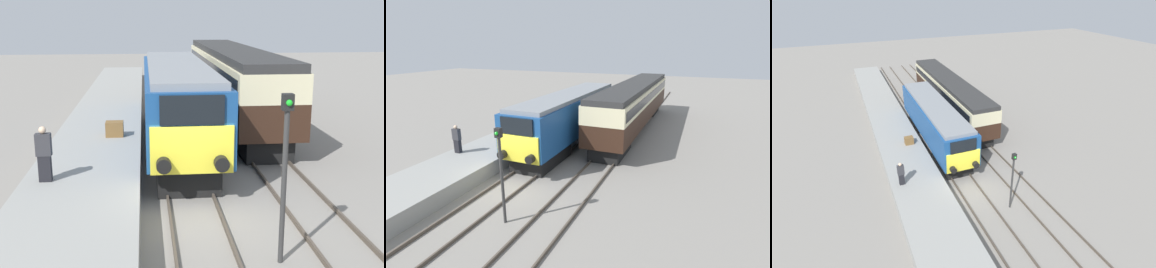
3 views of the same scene
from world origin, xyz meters
TOP-DOWN VIEW (x-y plane):
  - ground_plane at (0.00, 0.00)m, footprint 120.00×120.00m
  - platform_left at (-3.30, 8.00)m, footprint 3.50×50.00m
  - rails_near_track at (0.00, 5.00)m, footprint 1.51×60.00m
  - rails_far_track at (3.40, 5.00)m, footprint 1.50×60.00m
  - locomotive at (0.00, 7.29)m, footprint 2.70×13.48m
  - passenger_carriage at (3.40, 12.97)m, footprint 2.75×17.80m
  - person_on_platform at (-4.31, 1.02)m, footprint 0.44×0.26m
  - signal_post at (1.70, -2.89)m, footprint 0.24×0.28m
  - luggage_crate at (-2.60, 6.31)m, footprint 0.70×0.56m

SIDE VIEW (x-z plane):
  - ground_plane at x=0.00m, z-range 0.00..0.00m
  - rails_near_track at x=0.00m, z-range 0.00..0.14m
  - rails_far_track at x=3.40m, z-range 0.00..0.14m
  - platform_left at x=-3.30m, z-range 0.00..0.83m
  - luggage_crate at x=-2.60m, z-range 0.83..1.43m
  - person_on_platform at x=-4.31m, z-range 0.82..2.48m
  - locomotive at x=0.00m, z-range 0.21..3.87m
  - signal_post at x=1.70m, z-range 0.37..4.33m
  - passenger_carriage at x=3.40m, z-range 0.42..4.30m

